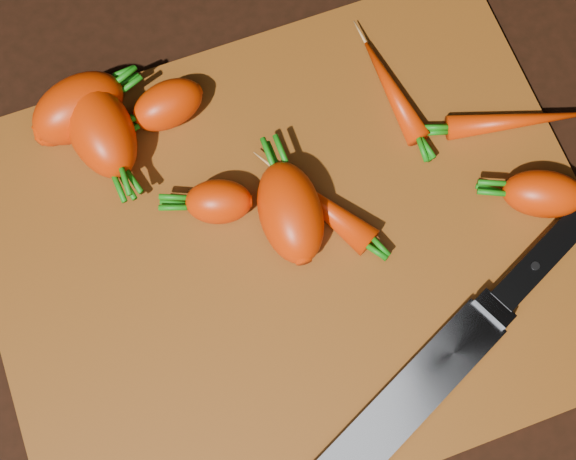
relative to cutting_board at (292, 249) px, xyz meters
name	(u,v)px	position (x,y,z in m)	size (l,w,h in m)	color
ground	(292,253)	(0.00, 0.00, -0.01)	(2.00, 2.00, 0.01)	black
cutting_board	(292,249)	(0.00, 0.00, 0.00)	(0.50, 0.40, 0.01)	brown
carrot_0	(78,108)	(-0.13, 0.17, 0.03)	(0.08, 0.05, 0.05)	#C42C04
carrot_1	(219,202)	(-0.05, 0.05, 0.02)	(0.05, 0.04, 0.04)	#C42C04
carrot_2	(100,129)	(-0.12, 0.15, 0.03)	(0.09, 0.05, 0.05)	#C42C04
carrot_3	(290,212)	(0.01, 0.02, 0.03)	(0.09, 0.05, 0.05)	#C42C04
carrot_4	(168,105)	(-0.06, 0.15, 0.03)	(0.06, 0.04, 0.04)	#C42C04
carrot_5	(61,119)	(-0.15, 0.17, 0.02)	(0.06, 0.04, 0.04)	#C42C04
carrot_6	(543,194)	(0.21, -0.03, 0.03)	(0.07, 0.04, 0.04)	#C42C04
carrot_7	(392,90)	(0.13, 0.10, 0.02)	(0.10, 0.02, 0.02)	#C42C04
carrot_8	(517,121)	(0.22, 0.04, 0.02)	(0.12, 0.02, 0.02)	#C42C04
carrot_9	(322,206)	(0.03, 0.02, 0.02)	(0.10, 0.03, 0.03)	#C42C04
knife	(418,390)	(0.05, -0.15, 0.01)	(0.32, 0.17, 0.02)	gray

